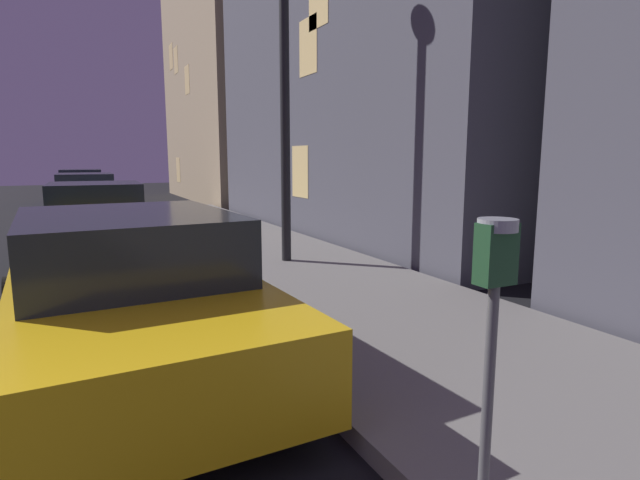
# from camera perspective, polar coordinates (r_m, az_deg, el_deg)

# --- Properties ---
(parking_meter) EXTENTS (0.19, 0.19, 1.46)m
(parking_meter) POSITION_cam_1_polar(r_m,az_deg,el_deg) (2.61, 18.96, -5.55)
(parking_meter) COLOR #59595B
(parking_meter) RESTS_ON sidewalk
(car_yellow_cab) EXTENTS (2.27, 4.66, 1.43)m
(car_yellow_cab) POSITION_cam_1_polar(r_m,az_deg,el_deg) (4.89, -20.63, -5.54)
(car_yellow_cab) COLOR gold
(car_yellow_cab) RESTS_ON ground
(car_green) EXTENTS (2.17, 4.09, 1.43)m
(car_green) POSITION_cam_1_polar(r_m,az_deg,el_deg) (10.85, -23.81, 2.07)
(car_green) COLOR #19592D
(car_green) RESTS_ON ground
(car_white) EXTENTS (2.11, 4.36, 1.43)m
(car_white) POSITION_cam_1_polar(r_m,az_deg,el_deg) (17.58, -24.79, 4.49)
(car_white) COLOR silver
(car_white) RESTS_ON ground
(car_blue) EXTENTS (2.13, 4.32, 1.43)m
(car_blue) POSITION_cam_1_polar(r_m,az_deg,el_deg) (23.96, -25.21, 5.46)
(car_blue) COLOR navy
(car_blue) RESTS_ON ground
(street_lamp) EXTENTS (0.44, 0.44, 5.60)m
(street_lamp) POSITION_cam_1_polar(r_m,az_deg,el_deg) (8.84, -4.05, 21.90)
(street_lamp) COLOR black
(street_lamp) RESTS_ON sidewalk
(building_mid) EXTENTS (7.43, 11.70, 8.32)m
(building_mid) POSITION_cam_1_polar(r_m,az_deg,el_deg) (14.31, 11.65, 18.11)
(building_mid) COLOR #4C4C56
(building_mid) RESTS_ON ground
(building_far) EXTENTS (6.54, 10.68, 10.61)m
(building_far) POSITION_cam_1_polar(r_m,az_deg,el_deg) (25.04, -7.23, 16.94)
(building_far) COLOR #998466
(building_far) RESTS_ON ground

